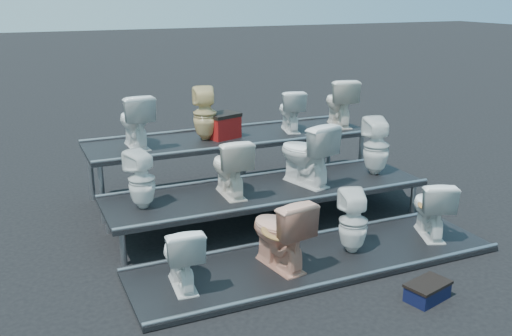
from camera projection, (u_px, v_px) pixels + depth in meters
name	position (u px, v px, depth m)	size (l,w,h in m)	color
ground	(267.00, 222.00, 7.53)	(80.00, 80.00, 0.00)	black
tier_front	(316.00, 260.00, 6.39)	(4.20, 1.20, 0.06)	black
tier_mid	(267.00, 206.00, 7.47)	(4.20, 1.20, 0.46)	black
tier_back	(231.00, 165.00, 8.54)	(4.20, 1.20, 0.86)	black
toilet_0	(181.00, 255.00, 5.68)	(0.38, 0.66, 0.68)	white
toilet_1	(280.00, 232.00, 6.08)	(0.45, 0.79, 0.81)	tan
toilet_2	(353.00, 221.00, 6.45)	(0.33, 0.34, 0.73)	white
toilet_3	(431.00, 207.00, 6.88)	(0.40, 0.71, 0.72)	white
toilet_4	(142.00, 180.00, 6.67)	(0.31, 0.32, 0.70)	white
toilet_5	(230.00, 167.00, 7.09)	(0.41, 0.73, 0.74)	white
toilet_6	(306.00, 153.00, 7.48)	(0.47, 0.83, 0.85)	white
toilet_7	(376.00, 146.00, 7.92)	(0.36, 0.37, 0.80)	white
toilet_8	(135.00, 120.00, 7.77)	(0.41, 0.73, 0.74)	white
toilet_9	(205.00, 114.00, 8.15)	(0.34, 0.35, 0.76)	#E0C484
toilet_10	(290.00, 110.00, 8.70)	(0.36, 0.62, 0.64)	white
toilet_11	(340.00, 102.00, 9.01)	(0.42, 0.74, 0.76)	white
red_crate	(222.00, 127.00, 8.32)	(0.44, 0.35, 0.31)	maroon
step_stool	(427.00, 292.00, 5.62)	(0.43, 0.26, 0.15)	black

